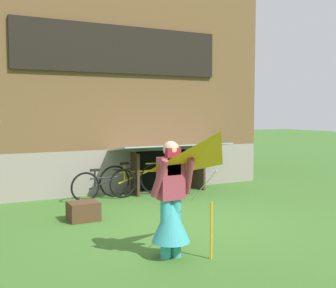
{
  "coord_description": "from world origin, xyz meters",
  "views": [
    {
      "loc": [
        -3.75,
        -6.67,
        1.97
      ],
      "look_at": [
        -0.02,
        0.54,
        1.35
      ],
      "focal_mm": 46.06,
      "sensor_mm": 36.0,
      "label": 1
    }
  ],
  "objects_px": {
    "person": "(171,209)",
    "bicycle_yellow": "(135,179)",
    "bicycle_black": "(104,185)",
    "kite": "(221,166)",
    "wooden_crate": "(83,211)"
  },
  "relations": [
    {
      "from": "person",
      "to": "bicycle_yellow",
      "type": "xyz_separation_m",
      "value": [
        1.26,
        4.24,
        -0.28
      ]
    },
    {
      "from": "bicycle_yellow",
      "to": "bicycle_black",
      "type": "xyz_separation_m",
      "value": [
        -0.82,
        -0.21,
        -0.03
      ]
    },
    {
      "from": "person",
      "to": "bicycle_black",
      "type": "xyz_separation_m",
      "value": [
        0.45,
        4.03,
        -0.32
      ]
    },
    {
      "from": "person",
      "to": "bicycle_yellow",
      "type": "relative_size",
      "value": 0.91
    },
    {
      "from": "kite",
      "to": "wooden_crate",
      "type": "relative_size",
      "value": 2.99
    },
    {
      "from": "bicycle_yellow",
      "to": "wooden_crate",
      "type": "distance_m",
      "value": 2.48
    },
    {
      "from": "kite",
      "to": "bicycle_black",
      "type": "relative_size",
      "value": 1.03
    },
    {
      "from": "bicycle_yellow",
      "to": "wooden_crate",
      "type": "relative_size",
      "value": 3.24
    },
    {
      "from": "wooden_crate",
      "to": "person",
      "type": "bearing_deg",
      "value": -79.03
    },
    {
      "from": "kite",
      "to": "wooden_crate",
      "type": "height_order",
      "value": "kite"
    },
    {
      "from": "bicycle_yellow",
      "to": "bicycle_black",
      "type": "distance_m",
      "value": 0.84
    },
    {
      "from": "person",
      "to": "bicycle_yellow",
      "type": "height_order",
      "value": "person"
    },
    {
      "from": "kite",
      "to": "wooden_crate",
      "type": "bearing_deg",
      "value": 106.13
    },
    {
      "from": "kite",
      "to": "bicycle_yellow",
      "type": "bearing_deg",
      "value": 79.84
    },
    {
      "from": "person",
      "to": "wooden_crate",
      "type": "bearing_deg",
      "value": 107.02
    }
  ]
}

